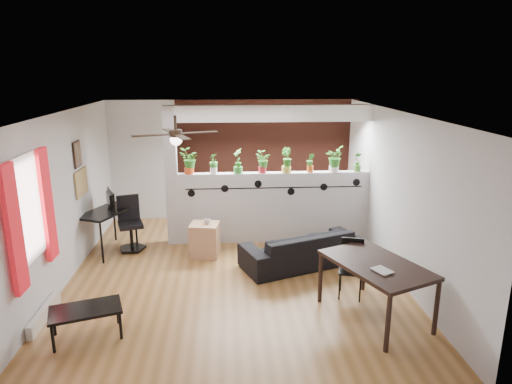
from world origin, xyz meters
name	(u,v)px	position (x,y,z in m)	size (l,w,h in m)	color
room_shell	(233,198)	(0.00, 0.00, 1.30)	(6.30, 7.10, 2.90)	brown
partition_wall	(274,207)	(0.80, 1.50, 0.68)	(3.60, 0.18, 1.35)	#BCBCC1
ceiling_header	(275,113)	(0.80, 1.50, 2.45)	(3.60, 0.18, 0.30)	white
pier_column	(172,177)	(-1.11, 1.50, 1.30)	(0.22, 0.20, 2.60)	#BCBCC1
brick_panel	(267,160)	(0.80, 2.97, 1.30)	(3.90, 0.05, 2.60)	#A74630
vine_decal	(275,188)	(0.80, 1.40, 1.08)	(3.31, 0.01, 0.30)	black
window_assembly	(29,212)	(-2.56, -1.20, 1.51)	(0.09, 1.30, 1.55)	white
baseboard_heater	(44,314)	(-2.54, -1.20, 0.09)	(0.08, 1.00, 0.18)	silver
corkboard	(81,183)	(-2.58, 0.95, 1.35)	(0.03, 0.60, 0.45)	#A3844E
framed_art	(77,154)	(-2.58, 0.90, 1.85)	(0.03, 0.34, 0.44)	#8C7259
ceiling_fan	(176,136)	(-0.80, -0.30, 2.31)	(1.19, 1.19, 0.43)	black
potted_plant_0	(189,161)	(-0.78, 1.50, 1.60)	(0.28, 0.24, 0.47)	#E14B1A
potted_plant_1	(214,163)	(-0.33, 1.50, 1.55)	(0.22, 0.23, 0.38)	white
potted_plant_2	(238,160)	(0.12, 1.50, 1.60)	(0.27, 0.30, 0.47)	#338731
potted_plant_3	(262,161)	(0.57, 1.50, 1.57)	(0.25, 0.22, 0.41)	#B51D28
potted_plant_4	(286,159)	(1.03, 1.50, 1.60)	(0.31, 0.32, 0.47)	gold
potted_plant_5	(310,162)	(1.48, 1.50, 1.54)	(0.20, 0.17, 0.36)	#D55319
potted_plant_6	(334,158)	(1.93, 1.50, 1.61)	(0.29, 0.32, 0.49)	white
potted_plant_7	(358,161)	(2.38, 1.50, 1.55)	(0.19, 0.16, 0.37)	#4A9435
sofa	(302,248)	(1.17, 0.35, 0.29)	(1.96, 0.77, 0.57)	black
cube_shelf	(205,240)	(-0.50, 0.84, 0.30)	(0.49, 0.43, 0.60)	#AA7B59
cup	(207,221)	(-0.45, 0.84, 0.64)	(0.12, 0.12, 0.09)	gray
computer_desk	(107,214)	(-2.25, 1.16, 0.70)	(0.95, 1.21, 0.78)	black
monitor	(108,203)	(-2.25, 1.31, 0.87)	(0.05, 0.32, 0.18)	black
office_chair	(130,227)	(-1.87, 1.22, 0.44)	(0.52, 0.53, 0.99)	black
dining_table	(376,269)	(1.84, -1.41, 0.70)	(1.37, 1.66, 0.78)	black
book	(377,272)	(1.74, -1.71, 0.80)	(0.18, 0.25, 0.02)	gray
folding_chair	(352,262)	(1.71, -0.75, 0.50)	(0.43, 0.43, 0.85)	black
coffee_table	(86,312)	(-1.85, -1.65, 0.35)	(0.95, 0.70, 0.39)	black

